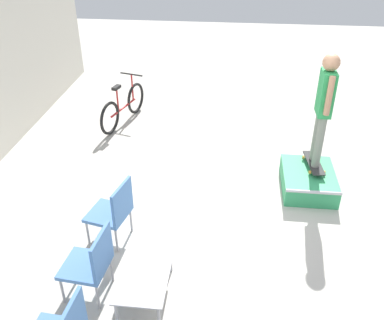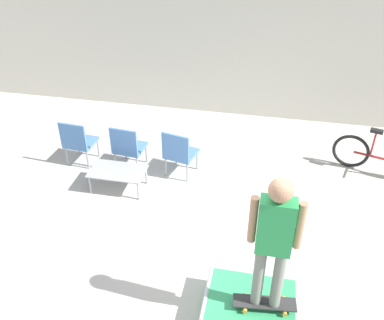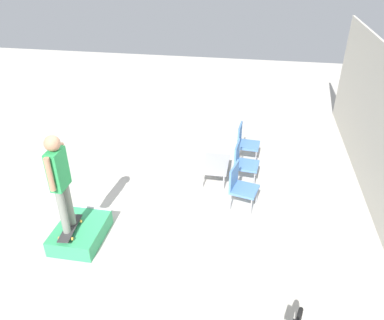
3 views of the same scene
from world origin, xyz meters
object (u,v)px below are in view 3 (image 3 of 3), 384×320
(skate_ramp_box, at_px, (81,232))
(patio_chair_left, at_px, (245,141))
(patio_chair_center, at_px, (243,161))
(coffee_table, at_px, (216,165))
(skateboard_on_ramp, at_px, (70,228))
(person_skater, at_px, (59,176))
(patio_chair_right, at_px, (240,185))

(skate_ramp_box, height_order, patio_chair_left, patio_chair_left)
(patio_chair_center, bearing_deg, patio_chair_left, 5.68)
(coffee_table, distance_m, patio_chair_center, 0.64)
(patio_chair_left, bearing_deg, patio_chair_center, -175.43)
(skateboard_on_ramp, distance_m, patio_chair_center, 3.96)
(skate_ramp_box, bearing_deg, person_skater, -24.68)
(coffee_table, bearing_deg, patio_chair_right, 32.52)
(skate_ramp_box, height_order, skateboard_on_ramp, skateboard_on_ramp)
(person_skater, distance_m, coffee_table, 3.71)
(skateboard_on_ramp, xyz_separation_m, patio_chair_right, (-1.72, 2.90, 0.12))
(person_skater, relative_size, patio_chair_left, 1.94)
(person_skater, bearing_deg, skateboard_on_ramp, 0.00)
(skateboard_on_ramp, height_order, person_skater, person_skater)
(person_skater, xyz_separation_m, patio_chair_left, (-3.68, 2.90, -0.97))
(patio_chair_center, bearing_deg, skateboard_on_ramp, 138.59)
(patio_chair_left, bearing_deg, patio_chair_right, -175.37)
(coffee_table, xyz_separation_m, patio_chair_center, (-0.01, 0.61, 0.17))
(patio_chair_center, height_order, patio_chair_right, same)
(patio_chair_left, distance_m, patio_chair_right, 1.95)
(skate_ramp_box, relative_size, patio_chair_left, 1.20)
(skate_ramp_box, xyz_separation_m, person_skater, (0.18, -0.08, 1.33))
(skateboard_on_ramp, distance_m, coffee_table, 3.53)
(skateboard_on_ramp, xyz_separation_m, patio_chair_center, (-2.70, 2.90, 0.12))
(skate_ramp_box, height_order, person_skater, person_skater)
(person_skater, height_order, patio_chair_center, person_skater)
(patio_chair_right, bearing_deg, person_skater, 133.70)
(skateboard_on_ramp, relative_size, coffee_table, 0.79)
(skateboard_on_ramp, bearing_deg, patio_chair_left, 135.71)
(person_skater, relative_size, coffee_table, 1.86)
(person_skater, xyz_separation_m, coffee_table, (-2.69, 2.29, -1.14))
(patio_chair_left, relative_size, patio_chair_right, 1.00)
(person_skater, height_order, coffee_table, person_skater)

